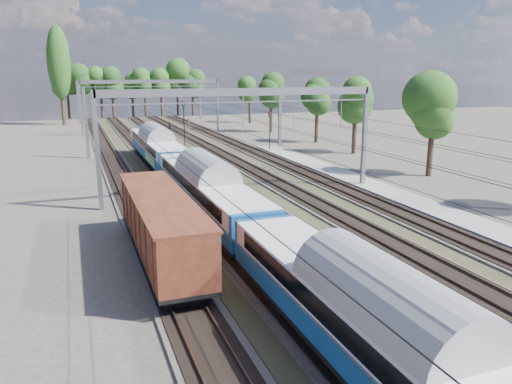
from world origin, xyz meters
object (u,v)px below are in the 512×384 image
object	(u,v)px
emu_train	(208,184)
signal_near	(184,118)
signal_far	(270,127)
freight_boxcar	(161,224)
worker	(170,127)

from	to	relation	value
emu_train	signal_near	size ratio (longest dim) A/B	10.35
emu_train	signal_near	distance (m)	37.45
emu_train	signal_far	distance (m)	31.85
emu_train	freight_boxcar	size ratio (longest dim) A/B	4.64
emu_train	worker	xyz separation A→B (m)	(7.71, 55.65, -1.83)
freight_boxcar	signal_far	distance (m)	40.09
worker	emu_train	bearing A→B (deg)	148.56
signal_near	worker	bearing A→B (deg)	65.17
freight_boxcar	signal_far	world-z (taller)	signal_far
freight_boxcar	worker	xyz separation A→B (m)	(12.21, 62.56, -1.39)
freight_boxcar	signal_near	bearing A→B (deg)	76.12
emu_train	worker	world-z (taller)	emu_train
signal_far	emu_train	bearing A→B (deg)	-123.33
signal_near	signal_far	world-z (taller)	signal_near
emu_train	signal_far	world-z (taller)	signal_far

